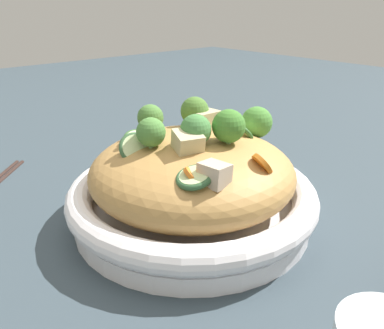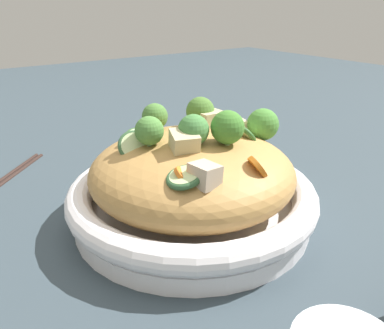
# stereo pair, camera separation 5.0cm
# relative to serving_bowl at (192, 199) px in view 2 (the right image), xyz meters

# --- Properties ---
(ground_plane) EXTENTS (3.00, 3.00, 0.00)m
(ground_plane) POSITION_rel_serving_bowl_xyz_m (0.00, 0.00, -0.03)
(ground_plane) COLOR #334048
(serving_bowl) EXTENTS (0.33, 0.33, 0.06)m
(serving_bowl) POSITION_rel_serving_bowl_xyz_m (0.00, 0.00, 0.00)
(serving_bowl) COLOR white
(serving_bowl) RESTS_ON ground_plane
(noodle_heap) EXTENTS (0.27, 0.27, 0.10)m
(noodle_heap) POSITION_rel_serving_bowl_xyz_m (-0.00, 0.00, 0.04)
(noodle_heap) COLOR #B38447
(noodle_heap) RESTS_ON serving_bowl
(broccoli_florets) EXTENTS (0.16, 0.21, 0.07)m
(broccoli_florets) POSITION_rel_serving_bowl_xyz_m (0.01, -0.03, 0.10)
(broccoli_florets) COLOR #99B16B
(broccoli_florets) RESTS_ON serving_bowl
(carrot_coins) EXTENTS (0.16, 0.18, 0.03)m
(carrot_coins) POSITION_rel_serving_bowl_xyz_m (-0.04, -0.03, 0.08)
(carrot_coins) COLOR orange
(carrot_coins) RESTS_ON serving_bowl
(zucchini_slices) EXTENTS (0.16, 0.18, 0.04)m
(zucchini_slices) POSITION_rel_serving_bowl_xyz_m (-0.01, 0.03, 0.08)
(zucchini_slices) COLOR beige
(zucchini_slices) RESTS_ON serving_bowl
(chicken_chunks) EXTENTS (0.15, 0.17, 0.04)m
(chicken_chunks) POSITION_rel_serving_bowl_xyz_m (-0.01, -0.02, 0.09)
(chicken_chunks) COLOR #C7BA8A
(chicken_chunks) RESTS_ON serving_bowl
(chopsticks_pair) EXTENTS (0.18, 0.17, 0.01)m
(chopsticks_pair) POSITION_rel_serving_bowl_xyz_m (0.28, 0.19, -0.03)
(chopsticks_pair) COLOR black
(chopsticks_pair) RESTS_ON ground_plane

